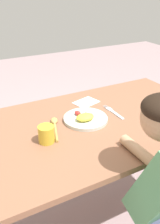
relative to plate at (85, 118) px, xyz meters
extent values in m
plane|color=gray|center=(0.02, -0.03, -0.72)|extent=(8.00, 8.00, 0.00)
cube|color=brown|center=(0.02, -0.03, -0.03)|extent=(1.39, 0.76, 0.03)
cube|color=#875E45|center=(0.64, 0.28, -0.38)|extent=(0.07, 0.07, 0.68)
cylinder|color=silver|center=(0.00, 0.00, -0.01)|extent=(0.23, 0.23, 0.02)
ellipsoid|color=yellow|center=(-0.01, -0.02, 0.02)|extent=(0.10, 0.07, 0.03)
ellipsoid|color=red|center=(-0.02, 0.04, 0.02)|extent=(0.04, 0.04, 0.02)
ellipsoid|color=silver|center=(0.04, 0.03, 0.01)|extent=(0.04, 0.04, 0.02)
cube|color=silver|center=(0.18, -0.02, -0.01)|extent=(0.02, 0.11, 0.01)
cube|color=silver|center=(0.18, 0.05, -0.01)|extent=(0.03, 0.04, 0.01)
cylinder|color=silver|center=(0.19, 0.08, -0.01)|extent=(0.00, 0.03, 0.00)
cylinder|color=silver|center=(0.18, 0.08, -0.01)|extent=(0.00, 0.03, 0.00)
cylinder|color=silver|center=(0.17, 0.08, -0.01)|extent=(0.00, 0.03, 0.00)
cylinder|color=tan|center=(-0.18, -0.04, -0.01)|extent=(0.06, 0.15, 0.01)
ellipsoid|color=tan|center=(-0.15, 0.06, 0.00)|extent=(0.05, 0.06, 0.02)
cylinder|color=gold|center=(-0.24, -0.08, 0.03)|extent=(0.07, 0.07, 0.08)
cylinder|color=tan|center=(0.05, -0.35, 0.01)|extent=(0.05, 0.20, 0.05)
cube|color=white|center=(0.11, 0.18, -0.01)|extent=(0.16, 0.14, 0.00)
camera|label=1|loc=(-0.54, -0.95, 0.61)|focal=39.07mm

